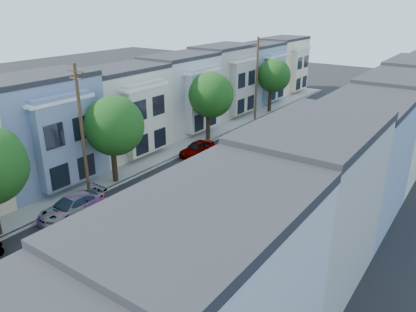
# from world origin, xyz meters

# --- Properties ---
(ground) EXTENTS (160.00, 160.00, 0.00)m
(ground) POSITION_xyz_m (0.00, 0.00, 0.00)
(ground) COLOR black
(ground) RESTS_ON ground
(road_slab) EXTENTS (12.00, 70.00, 0.02)m
(road_slab) POSITION_xyz_m (0.00, 15.00, 0.01)
(road_slab) COLOR black
(road_slab) RESTS_ON ground
(curb_left) EXTENTS (0.30, 70.00, 0.15)m
(curb_left) POSITION_xyz_m (-6.05, 15.00, 0.07)
(curb_left) COLOR gray
(curb_left) RESTS_ON ground
(curb_right) EXTENTS (0.30, 70.00, 0.15)m
(curb_right) POSITION_xyz_m (6.05, 15.00, 0.07)
(curb_right) COLOR gray
(curb_right) RESTS_ON ground
(sidewalk_left) EXTENTS (2.60, 70.00, 0.15)m
(sidewalk_left) POSITION_xyz_m (-7.35, 15.00, 0.07)
(sidewalk_left) COLOR gray
(sidewalk_left) RESTS_ON ground
(sidewalk_right) EXTENTS (2.60, 70.00, 0.15)m
(sidewalk_right) POSITION_xyz_m (7.35, 15.00, 0.07)
(sidewalk_right) COLOR gray
(sidewalk_right) RESTS_ON ground
(centerline) EXTENTS (0.12, 70.00, 0.01)m
(centerline) POSITION_xyz_m (0.00, 15.00, 0.00)
(centerline) COLOR gold
(centerline) RESTS_ON ground
(townhouse_row_left) EXTENTS (5.00, 70.00, 8.50)m
(townhouse_row_left) POSITION_xyz_m (-11.15, 15.00, 0.00)
(townhouse_row_left) COLOR #8A9DB0
(townhouse_row_left) RESTS_ON ground
(townhouse_row_right) EXTENTS (5.00, 70.00, 8.50)m
(townhouse_row_right) POSITION_xyz_m (11.15, 15.00, 0.00)
(townhouse_row_right) COLOR #8A9DB0
(townhouse_row_right) RESTS_ON ground
(tree_c) EXTENTS (4.70, 4.70, 7.31)m
(tree_c) POSITION_xyz_m (-6.30, 4.97, 4.94)
(tree_c) COLOR black
(tree_c) RESTS_ON ground
(tree_d) EXTENTS (4.70, 4.70, 7.35)m
(tree_d) POSITION_xyz_m (-6.30, 18.23, 4.98)
(tree_d) COLOR black
(tree_d) RESTS_ON ground
(tree_e) EXTENTS (4.33, 4.33, 7.13)m
(tree_e) POSITION_xyz_m (-6.30, 32.47, 4.94)
(tree_e) COLOR black
(tree_e) RESTS_ON ground
(tree_far_r) EXTENTS (2.88, 2.88, 5.03)m
(tree_far_r) POSITION_xyz_m (6.89, 29.04, 3.54)
(tree_far_r) COLOR black
(tree_far_r) RESTS_ON ground
(utility_pole_near) EXTENTS (1.60, 0.26, 10.00)m
(utility_pole_near) POSITION_xyz_m (-6.30, 2.00, 5.15)
(utility_pole_near) COLOR #42301E
(utility_pole_near) RESTS_ON ground
(utility_pole_far) EXTENTS (1.60, 0.26, 10.00)m
(utility_pole_far) POSITION_xyz_m (-6.30, 28.00, 5.15)
(utility_pole_far) COLOR #42301E
(utility_pole_far) RESTS_ON ground
(fedex_truck) EXTENTS (2.26, 5.86, 2.81)m
(fedex_truck) POSITION_xyz_m (2.30, 5.24, 1.57)
(fedex_truck) COLOR silver
(fedex_truck) RESTS_ON ground
(lead_sedan) EXTENTS (2.26, 4.33, 1.34)m
(lead_sedan) POSITION_xyz_m (2.14, 14.42, 0.67)
(lead_sedan) COLOR black
(lead_sedan) RESTS_ON ground
(parked_left_c) EXTENTS (2.14, 4.86, 1.44)m
(parked_left_c) POSITION_xyz_m (-4.90, -0.61, 0.72)
(parked_left_c) COLOR #AEB3C0
(parked_left_c) RESTS_ON ground
(parked_left_d) EXTENTS (1.97, 4.35, 1.37)m
(parked_left_d) POSITION_xyz_m (-4.90, 13.99, 0.69)
(parked_left_d) COLOR #590B1B
(parked_left_d) RESTS_ON ground
(parked_right_b) EXTENTS (1.82, 4.62, 1.52)m
(parked_right_b) POSITION_xyz_m (4.90, -1.93, 0.76)
(parked_right_b) COLOR silver
(parked_right_b) RESTS_ON ground
(parked_right_c) EXTENTS (2.36, 4.78, 1.39)m
(parked_right_c) POSITION_xyz_m (4.90, 19.42, 0.69)
(parked_right_c) COLOR black
(parked_right_c) RESTS_ON ground
(parked_right_d) EXTENTS (1.60, 3.94, 1.26)m
(parked_right_d) POSITION_xyz_m (4.90, 26.25, 0.63)
(parked_right_d) COLOR #0F1C3F
(parked_right_d) RESTS_ON ground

